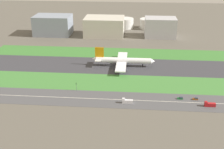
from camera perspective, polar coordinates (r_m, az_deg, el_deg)
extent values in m
plane|color=#5B564C|center=(298.42, -0.57, 1.77)|extent=(800.00, 800.00, 0.00)
cube|color=#38383D|center=(298.40, -0.57, 1.78)|extent=(280.00, 46.00, 0.10)
cube|color=#3D7A33|center=(336.68, 0.07, 4.35)|extent=(280.00, 36.00, 0.10)
cube|color=#427F38|center=(260.95, -1.40, -1.55)|extent=(280.00, 36.00, 0.10)
cube|color=#4C4C4F|center=(232.55, -2.23, -4.88)|extent=(280.00, 28.00, 0.10)
cube|color=silver|center=(232.52, -2.23, -4.86)|extent=(266.00, 0.50, 0.01)
cylinder|color=white|center=(295.21, 2.33, 2.81)|extent=(56.00, 6.00, 6.00)
cone|color=white|center=(295.62, 8.16, 2.62)|extent=(4.00, 5.70, 5.70)
cone|color=white|center=(297.62, -3.55, 3.13)|extent=(5.00, 5.40, 5.40)
cube|color=orange|center=(294.47, -2.52, 4.41)|extent=(9.00, 0.80, 11.00)
cube|color=white|center=(296.96, -2.69, 3.14)|extent=(6.00, 16.00, 0.60)
cube|color=white|center=(309.76, 2.09, 3.59)|extent=(10.00, 26.00, 1.00)
cylinder|color=gray|center=(304.86, 2.21, 2.82)|extent=(5.00, 3.20, 3.20)
cube|color=white|center=(281.77, 1.79, 1.52)|extent=(10.00, 26.00, 1.00)
cylinder|color=gray|center=(288.10, 2.04, 1.56)|extent=(5.00, 3.20, 3.20)
cylinder|color=black|center=(296.79, 6.10, 1.86)|extent=(1.00, 1.00, 3.20)
cylinder|color=black|center=(300.29, 1.59, 2.25)|extent=(1.00, 1.00, 3.20)
cylinder|color=black|center=(293.79, 1.51, 1.76)|extent=(1.00, 1.00, 3.20)
cube|color=brown|center=(240.44, 16.21, -4.71)|extent=(4.40, 1.80, 1.10)
cube|color=#333D4C|center=(240.15, 16.42, -4.50)|extent=(2.20, 1.66, 0.90)
cube|color=silver|center=(226.05, 3.12, -5.37)|extent=(8.40, 2.50, 2.80)
cube|color=silver|center=(225.18, 2.31, -4.89)|extent=(2.00, 2.30, 1.20)
cube|color=#B2191E|center=(233.62, 18.90, -5.71)|extent=(8.40, 2.50, 2.80)
cube|color=#B2191E|center=(231.90, 18.20, -5.27)|extent=(2.00, 2.30, 1.20)
cube|color=#19662D|center=(238.25, 13.38, -4.65)|extent=(4.40, 1.80, 1.10)
cube|color=#333D4C|center=(237.92, 13.60, -4.45)|extent=(2.20, 1.66, 0.90)
cylinder|color=#4C4C51|center=(246.04, -7.10, -2.58)|extent=(0.24, 0.24, 6.00)
cube|color=black|center=(244.49, -7.14, -1.82)|extent=(0.36, 0.36, 1.20)
sphere|color=#19D826|center=(244.18, -7.15, -1.77)|extent=(0.24, 0.24, 0.24)
cube|color=gray|center=(418.25, -11.64, 9.62)|extent=(50.50, 34.47, 27.03)
cube|color=beige|center=(404.35, -1.54, 9.51)|extent=(54.12, 38.79, 25.63)
cube|color=#B2B2B7|center=(403.38, 9.57, 9.22)|extent=(42.15, 27.40, 26.39)
cylinder|color=silver|center=(449.87, -1.51, 10.09)|extent=(21.16, 21.16, 12.43)
cylinder|color=silver|center=(447.30, 2.63, 10.17)|extent=(25.37, 25.37, 15.03)
cylinder|color=silver|center=(447.45, 7.19, 10.00)|extent=(25.44, 25.44, 14.79)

